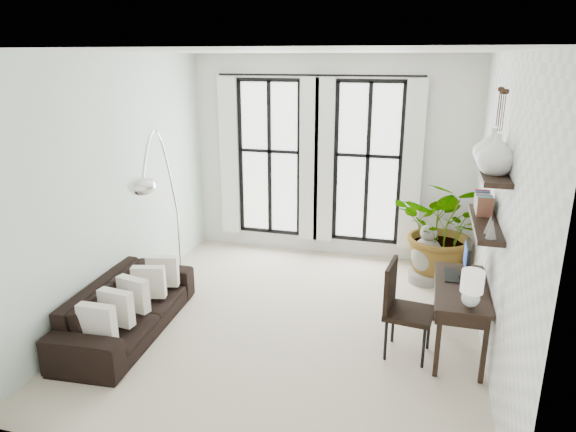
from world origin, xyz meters
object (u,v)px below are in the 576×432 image
at_px(buddha, 427,258).
at_px(desk_chair, 401,303).
at_px(sofa, 127,307).
at_px(desk, 461,292).
at_px(plant, 445,230).
at_px(arc_lamp, 159,170).

bearing_deg(buddha, desk_chair, -97.41).
distance_m(sofa, desk, 3.81).
xyz_separation_m(plant, arc_lamp, (-3.51, -1.76, 1.04)).
relative_size(desk, arc_lamp, 0.56).
height_order(desk, buddha, desk).
xyz_separation_m(sofa, arc_lamp, (0.10, 0.81, 1.50)).
xyz_separation_m(sofa, plant, (3.62, 2.56, 0.45)).
distance_m(plant, desk_chair, 2.24).
bearing_deg(desk, arc_lamp, 176.26).
bearing_deg(arc_lamp, sofa, -97.21).
xyz_separation_m(desk, arc_lamp, (-3.64, 0.24, 1.09)).
relative_size(desk_chair, arc_lamp, 0.45).
height_order(plant, arc_lamp, arc_lamp).
bearing_deg(plant, arc_lamp, -153.46).
relative_size(plant, arc_lamp, 0.66).
bearing_deg(sofa, desk, -85.26).
bearing_deg(arc_lamp, desk_chair, -8.05).
bearing_deg(sofa, buddha, -58.65).
xyz_separation_m(plant, desk_chair, (-0.49, -2.18, -0.17)).
relative_size(desk, desk_chair, 1.24).
height_order(plant, desk_chair, plant).
xyz_separation_m(plant, buddha, (-0.22, -0.17, -0.40)).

